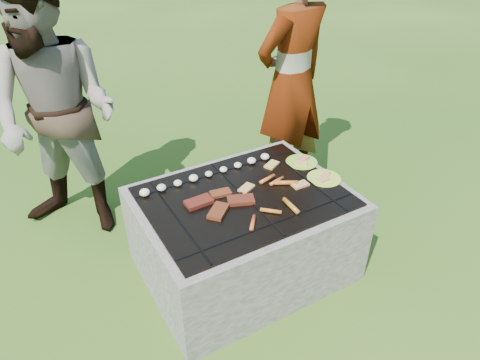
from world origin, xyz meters
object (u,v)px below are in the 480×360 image
at_px(fire_pit, 244,236).
at_px(cook, 292,82).
at_px(plate_far, 302,162).
at_px(plate_near, 324,179).
at_px(bystander, 57,115).

distance_m(fire_pit, cook, 1.30).
bearing_deg(plate_far, plate_near, -90.16).
bearing_deg(cook, bystander, -22.54).
xyz_separation_m(fire_pit, plate_near, (0.56, -0.09, 0.33)).
xyz_separation_m(plate_near, bystander, (-1.41, 1.15, 0.33)).
relative_size(fire_pit, bystander, 0.70).
bearing_deg(cook, plate_near, 58.98).
xyz_separation_m(plate_far, cook, (0.29, 0.56, 0.36)).
bearing_deg(bystander, fire_pit, -7.95).
height_order(plate_far, bystander, bystander).
relative_size(plate_far, bystander, 0.12).
bearing_deg(cook, fire_pit, 28.74).
relative_size(plate_near, cook, 0.12).
bearing_deg(fire_pit, cook, 39.84).
bearing_deg(bystander, cook, 31.76).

